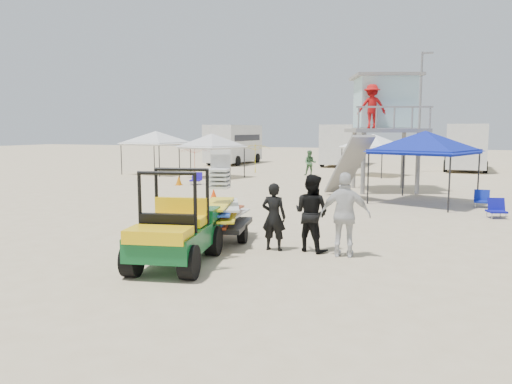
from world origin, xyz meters
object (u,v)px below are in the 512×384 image
(utility_cart, at_px, (173,222))
(lifeguard_tower, at_px, (384,107))
(surf_trailer, at_px, (221,210))
(canopy_blue, at_px, (425,135))
(man_left, at_px, (274,217))

(utility_cart, height_order, lifeguard_tower, lifeguard_tower)
(surf_trailer, relative_size, lifeguard_tower, 0.47)
(utility_cart, distance_m, surf_trailer, 2.34)
(utility_cart, xyz_separation_m, lifeguard_tower, (2.40, 15.06, 2.99))
(canopy_blue, bearing_deg, lifeguard_tower, 119.06)
(utility_cart, relative_size, man_left, 1.76)
(man_left, xyz_separation_m, lifeguard_tower, (0.88, 13.02, 3.11))
(surf_trailer, height_order, canopy_blue, canopy_blue)
(canopy_blue, bearing_deg, surf_trailer, -116.07)
(surf_trailer, distance_m, lifeguard_tower, 13.30)
(surf_trailer, relative_size, man_left, 1.52)
(utility_cart, distance_m, canopy_blue, 12.35)
(utility_cart, xyz_separation_m, man_left, (1.52, 2.04, -0.12))
(man_left, distance_m, lifeguard_tower, 13.42)
(man_left, bearing_deg, utility_cart, 51.47)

